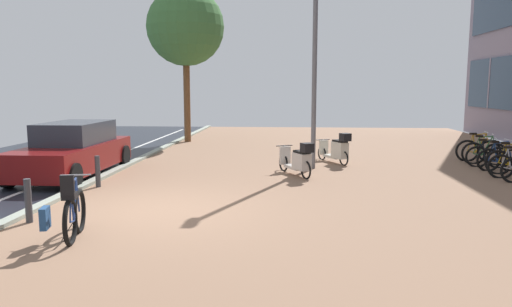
% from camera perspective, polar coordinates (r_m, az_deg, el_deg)
% --- Properties ---
extents(ground, '(21.00, 40.00, 0.13)m').
position_cam_1_polar(ground, '(9.26, -3.24, -7.20)').
color(ground, '#1F242D').
extents(bicycle_foreground, '(0.58, 1.39, 1.12)m').
position_cam_1_polar(bicycle_foreground, '(8.14, -21.33, -6.78)').
color(bicycle_foreground, black).
rests_on(bicycle_foreground, ground).
extents(bicycle_rack_02, '(1.34, 0.51, 0.98)m').
position_cam_1_polar(bicycle_rack_02, '(14.84, 28.44, -0.96)').
color(bicycle_rack_02, black).
rests_on(bicycle_rack_02, ground).
extents(bicycle_rack_03, '(1.34, 0.48, 0.95)m').
position_cam_1_polar(bicycle_rack_03, '(15.36, 27.33, -0.64)').
color(bicycle_rack_03, black).
rests_on(bicycle_rack_03, ground).
extents(bicycle_rack_04, '(1.23, 0.50, 0.93)m').
position_cam_1_polar(bicycle_rack_04, '(15.88, 26.16, -0.35)').
color(bicycle_rack_04, black).
rests_on(bicycle_rack_04, ground).
extents(bicycle_rack_05, '(1.33, 0.52, 1.00)m').
position_cam_1_polar(bicycle_rack_05, '(16.49, 25.84, 0.02)').
color(bicycle_rack_05, black).
rests_on(bicycle_rack_05, ground).
extents(bicycle_rack_06, '(1.41, 0.48, 1.02)m').
position_cam_1_polar(bicycle_rack_06, '(17.06, 25.21, 0.32)').
color(bicycle_rack_06, black).
rests_on(bicycle_rack_06, ground).
extents(scooter_near, '(1.03, 1.58, 1.03)m').
position_cam_1_polar(scooter_near, '(15.20, 9.76, 0.51)').
color(scooter_near, black).
rests_on(scooter_near, ground).
extents(scooter_mid, '(1.03, 1.64, 0.98)m').
position_cam_1_polar(scooter_mid, '(12.89, 5.14, -0.80)').
color(scooter_mid, black).
rests_on(scooter_mid, ground).
extents(parked_car_near, '(1.84, 4.50, 1.45)m').
position_cam_1_polar(parked_car_near, '(13.97, -21.15, 0.34)').
color(parked_car_near, maroon).
rests_on(parked_car_near, ground).
extents(lamp_post, '(0.20, 0.52, 6.54)m').
position_cam_1_polar(lamp_post, '(14.09, 7.11, 12.77)').
color(lamp_post, slate).
rests_on(lamp_post, ground).
extents(street_tree, '(3.36, 3.36, 6.69)m').
position_cam_1_polar(street_tree, '(21.40, -8.50, 14.81)').
color(street_tree, brown).
rests_on(street_tree, ground).
extents(bollard_near, '(0.12, 0.12, 0.79)m').
position_cam_1_polar(bollard_near, '(9.37, -25.77, -5.16)').
color(bollard_near, '#38383D').
rests_on(bollard_near, ground).
extents(bollard_far, '(0.12, 0.12, 0.76)m').
position_cam_1_polar(bollard_far, '(12.07, -18.55, -2.06)').
color(bollard_far, '#38383D').
rests_on(bollard_far, ground).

